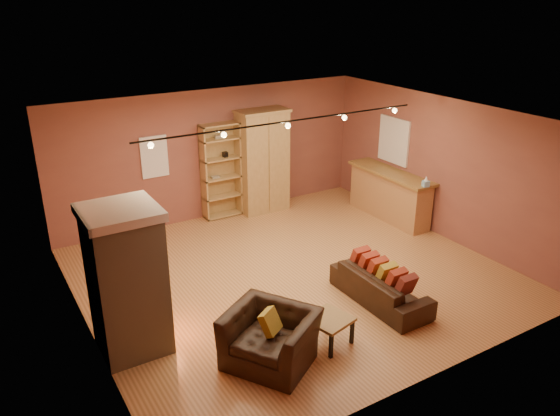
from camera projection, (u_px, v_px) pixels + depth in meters
floor at (293, 274)px, 9.69m from camera, size 7.00×7.00×0.00m
ceiling at (295, 119)px, 8.64m from camera, size 7.00×7.00×0.00m
back_wall at (213, 154)px, 11.74m from camera, size 7.00×0.02×2.80m
left_wall at (79, 249)px, 7.49m from camera, size 0.02×6.50×2.80m
right_wall at (442, 168)px, 10.84m from camera, size 0.02×6.50×2.80m
fireplace at (128, 281)px, 7.36m from camera, size 1.01×0.98×2.12m
back_window at (154, 157)px, 11.05m from camera, size 0.56×0.04×0.86m
bookcase at (220, 170)px, 11.83m from camera, size 0.86×0.33×2.10m
armoire at (263, 161)px, 12.11m from camera, size 1.14×0.65×2.31m
bar_counter at (389, 194)px, 11.91m from camera, size 0.60×2.21×1.06m
tissue_box at (426, 182)px, 10.82m from camera, size 0.13×0.13×0.21m
right_window at (394, 140)px, 11.85m from camera, size 0.05×0.90×1.00m
loveseat at (381, 281)px, 8.72m from camera, size 0.53×1.80×0.76m
armchair at (270, 330)px, 7.26m from camera, size 1.24×1.37×1.00m
coffee_table at (329, 322)px, 7.68m from camera, size 0.68×0.68×0.42m
track_rail at (288, 123)px, 8.84m from camera, size 5.20×0.09×0.13m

